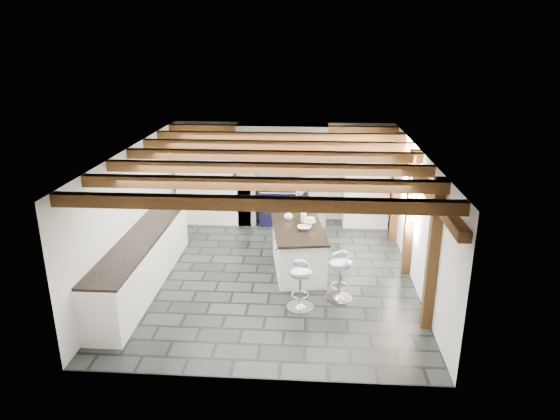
# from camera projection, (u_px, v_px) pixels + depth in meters

# --- Properties ---
(ground) EXTENTS (6.00, 6.00, 0.00)m
(ground) POSITION_uv_depth(u_px,v_px,m) (273.00, 274.00, 9.15)
(ground) COLOR black
(ground) RESTS_ON ground
(room_shell) EXTENTS (6.00, 6.03, 6.00)m
(room_shell) POSITION_uv_depth(u_px,v_px,m) (249.00, 195.00, 10.18)
(room_shell) COLOR white
(room_shell) RESTS_ON ground
(range_cooker) EXTENTS (1.00, 0.63, 0.99)m
(range_cooker) POSITION_uv_depth(u_px,v_px,m) (282.00, 204.00, 11.52)
(range_cooker) COLOR black
(range_cooker) RESTS_ON ground
(kitchen_island) EXTENTS (1.13, 1.82, 1.12)m
(kitchen_island) POSITION_uv_depth(u_px,v_px,m) (298.00, 249.00, 9.15)
(kitchen_island) COLOR white
(kitchen_island) RESTS_ON ground
(bar_stool_near) EXTENTS (0.54, 0.54, 0.83)m
(bar_stool_near) POSITION_uv_depth(u_px,v_px,m) (339.00, 270.00, 8.09)
(bar_stool_near) COLOR silver
(bar_stool_near) RESTS_ON ground
(bar_stool_far) EXTENTS (0.49, 0.49, 0.81)m
(bar_stool_far) POSITION_uv_depth(u_px,v_px,m) (301.00, 279.00, 7.83)
(bar_stool_far) COLOR silver
(bar_stool_far) RESTS_ON ground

